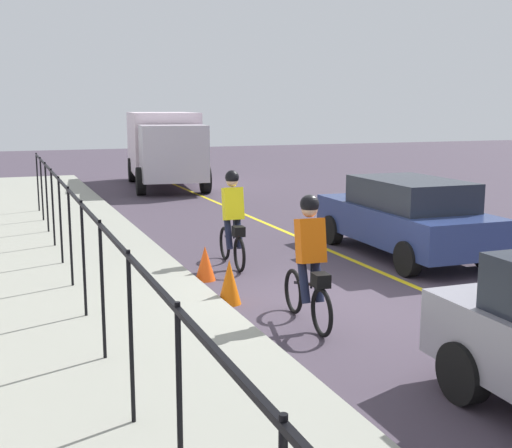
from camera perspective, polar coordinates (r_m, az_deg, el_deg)
The scene contains 10 objects.
ground_plane at distance 10.50m, azimuth 6.93°, elevation -6.51°, with size 80.00×80.00×0.00m, color #413844.
lane_line_centre at distance 11.32m, azimuth 14.11°, elevation -5.51°, with size 36.00×0.12×0.01m, color yellow.
sidewalk at distance 9.42m, azimuth -11.81°, elevation -8.14°, with size 40.00×3.20×0.15m, color gray.
iron_fence at distance 10.04m, azimuth -15.28°, elevation 0.16°, with size 18.52×0.04×1.60m.
cyclist_lead at distance 12.40m, azimuth -2.01°, elevation 0.42°, with size 1.71×0.38×1.83m.
cyclist_follow at distance 9.02m, azimuth 4.63°, elevation -3.24°, with size 1.71×0.38×1.83m.
patrol_sedan at distance 13.64m, azimuth 12.74°, elevation 0.69°, with size 4.45×2.01×1.58m.
box_truck_background at distance 25.54m, azimuth -7.87°, elevation 6.71°, with size 6.95×3.22×2.78m.
traffic_cone_near at distance 10.15m, azimuth -2.30°, elevation -4.99°, with size 0.36×0.36×0.69m, color orange.
traffic_cone_far at distance 11.56m, azimuth -4.39°, elevation -3.37°, with size 0.36×0.36×0.61m, color #F85113.
Camera 1 is at (-8.85, 4.81, 2.97)m, focal length 46.52 mm.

